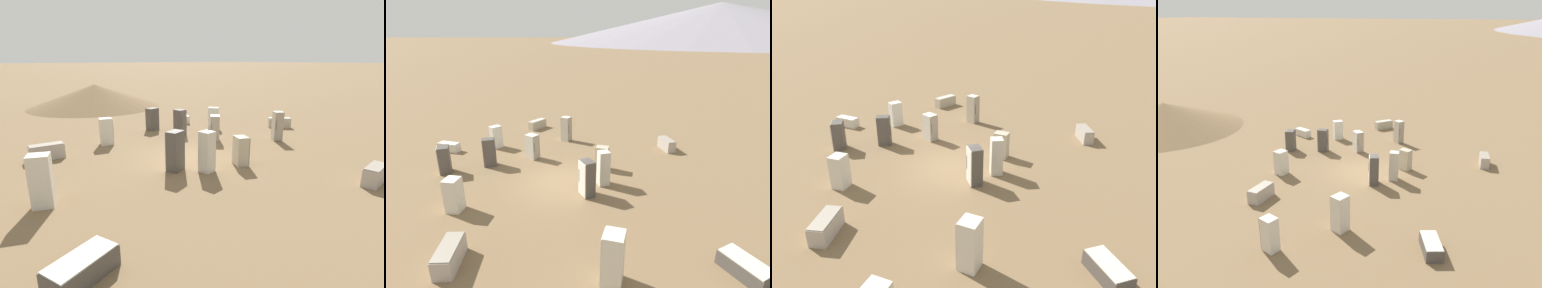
# 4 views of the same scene
# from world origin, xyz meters

# --- Properties ---
(ground_plane) EXTENTS (1000.00, 1000.00, 0.00)m
(ground_plane) POSITION_xyz_m (0.00, 0.00, 0.00)
(ground_plane) COLOR brown
(dirt_mound) EXTENTS (13.87, 13.87, 2.40)m
(dirt_mound) POSITION_xyz_m (-2.45, -20.25, 1.20)
(dirt_mound) COLOR brown
(dirt_mound) RESTS_ON ground_plane
(discarded_fridge_0) EXTENTS (0.66, 0.83, 1.73)m
(discarded_fridge_0) POSITION_xyz_m (-2.54, -4.09, 0.87)
(discarded_fridge_0) COLOR #4C4742
(discarded_fridge_0) RESTS_ON ground_plane
(discarded_fridge_1) EXTENTS (1.61, 0.79, 0.78)m
(discarded_fridge_1) POSITION_xyz_m (-4.20, 7.70, 0.39)
(discarded_fridge_1) COLOR #A89E93
(discarded_fridge_1) RESTS_ON ground_plane
(discarded_fridge_2) EXTENTS (0.90, 0.80, 1.61)m
(discarded_fridge_2) POSITION_xyz_m (-1.77, -6.52, 0.80)
(discarded_fridge_2) COLOR #4C4742
(discarded_fridge_2) RESTS_ON ground_plane
(discarded_fridge_3) EXTENTS (0.81, 0.88, 1.42)m
(discarded_fridge_3) POSITION_xyz_m (-1.45, 2.70, 0.71)
(discarded_fridge_3) COLOR #B2A88E
(discarded_fridge_3) RESTS_ON ground_plane
(discarded_fridge_4) EXTENTS (0.90, 0.89, 1.90)m
(discarded_fridge_4) POSITION_xyz_m (7.22, 1.60, 0.95)
(discarded_fridge_4) COLOR beige
(discarded_fridge_4) RESTS_ON ground_plane
(discarded_fridge_5) EXTENTS (0.83, 0.86, 1.84)m
(discarded_fridge_5) POSITION_xyz_m (-6.67, 0.82, 0.92)
(discarded_fridge_5) COLOR beige
(discarded_fridge_5) RESTS_ON ground_plane
(discarded_fridge_6) EXTENTS (1.87, 1.38, 0.60)m
(discarded_fridge_6) POSITION_xyz_m (7.31, 6.12, 0.30)
(discarded_fridge_6) COLOR #4C4742
(discarded_fridge_6) RESTS_ON ground_plane
(discarded_fridge_7) EXTENTS (0.75, 0.84, 1.67)m
(discarded_fridge_7) POSITION_xyz_m (9.93, -0.67, 0.84)
(discarded_fridge_7) COLOR beige
(discarded_fridge_7) RESTS_ON ground_plane
(discarded_fridge_8) EXTENTS (0.94, 0.95, 1.61)m
(discarded_fridge_8) POSITION_xyz_m (-3.46, -1.54, 0.80)
(discarded_fridge_8) COLOR silver
(discarded_fridge_8) RESTS_ON ground_plane
(discarded_fridge_9) EXTENTS (1.08, 1.58, 0.61)m
(discarded_fridge_9) POSITION_xyz_m (-5.21, -7.36, 0.30)
(discarded_fridge_9) COLOR beige
(discarded_fridge_9) RESTS_ON ground_plane
(discarded_fridge_10) EXTENTS (0.93, 0.83, 1.87)m
(discarded_fridge_10) POSITION_xyz_m (1.55, 1.42, 0.94)
(discarded_fridge_10) COLOR #4C4742
(discarded_fridge_10) RESTS_ON ground_plane
(discarded_fridge_11) EXTENTS (1.69, 0.76, 0.79)m
(discarded_fridge_11) POSITION_xyz_m (5.94, -3.94, 0.39)
(discarded_fridge_11) COLOR #A89E93
(discarded_fridge_11) RESTS_ON ground_plane
(discarded_fridge_12) EXTENTS (1.59, 1.51, 0.73)m
(discarded_fridge_12) POSITION_xyz_m (-9.96, -1.49, 0.36)
(discarded_fridge_12) COLOR #B2A88E
(discarded_fridge_12) RESTS_ON ground_plane
(discarded_fridge_13) EXTENTS (0.70, 0.67, 1.90)m
(discarded_fridge_13) POSITION_xyz_m (0.47, 2.43, 0.95)
(discarded_fridge_13) COLOR beige
(discarded_fridge_13) RESTS_ON ground_plane
(discarded_fridge_14) EXTENTS (0.93, 0.94, 1.57)m
(discarded_fridge_14) POSITION_xyz_m (-5.68, -4.23, 0.79)
(discarded_fridge_14) COLOR silver
(discarded_fridge_14) RESTS_ON ground_plane
(discarded_fridge_15) EXTENTS (0.88, 0.79, 1.61)m
(discarded_fridge_15) POSITION_xyz_m (2.40, -4.77, 0.81)
(discarded_fridge_15) COLOR beige
(discarded_fridge_15) RESTS_ON ground_plane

